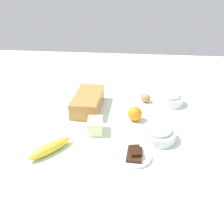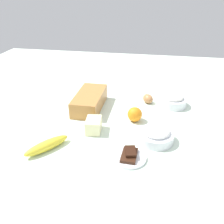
{
  "view_description": "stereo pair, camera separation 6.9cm",
  "coord_description": "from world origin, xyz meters",
  "px_view_note": "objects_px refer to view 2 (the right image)",
  "views": [
    {
      "loc": [
        -1.02,
        -0.11,
        0.59
      ],
      "look_at": [
        0.0,
        0.0,
        0.04
      ],
      "focal_mm": 39.48,
      "sensor_mm": 36.0,
      "label": 1
    },
    {
      "loc": [
        -1.01,
        -0.18,
        0.59
      ],
      "look_at": [
        0.0,
        0.0,
        0.04
      ],
      "focal_mm": 39.48,
      "sensor_mm": 36.0,
      "label": 2
    }
  ],
  "objects_px": {
    "banana": "(47,145)",
    "orange_fruit": "(135,114)",
    "loaf_pan": "(90,100)",
    "flour_bowl": "(173,100)",
    "sugar_bowl": "(156,135)",
    "egg_near_butter": "(148,99)",
    "chocolate_plate": "(129,156)",
    "butter_block": "(94,125)"
  },
  "relations": [
    {
      "from": "flour_bowl",
      "to": "banana",
      "type": "bearing_deg",
      "value": 133.84
    },
    {
      "from": "flour_bowl",
      "to": "orange_fruit",
      "type": "height_order",
      "value": "same"
    },
    {
      "from": "orange_fruit",
      "to": "banana",
      "type": "bearing_deg",
      "value": 131.99
    },
    {
      "from": "loaf_pan",
      "to": "egg_near_butter",
      "type": "bearing_deg",
      "value": -69.3
    },
    {
      "from": "loaf_pan",
      "to": "egg_near_butter",
      "type": "xyz_separation_m",
      "value": [
        0.11,
        -0.3,
        -0.02
      ]
    },
    {
      "from": "chocolate_plate",
      "to": "loaf_pan",
      "type": "bearing_deg",
      "value": 33.52
    },
    {
      "from": "sugar_bowl",
      "to": "loaf_pan",
      "type": "bearing_deg",
      "value": 54.6
    },
    {
      "from": "banana",
      "to": "orange_fruit",
      "type": "xyz_separation_m",
      "value": [
        0.29,
        -0.32,
        0.01
      ]
    },
    {
      "from": "sugar_bowl",
      "to": "butter_block",
      "type": "xyz_separation_m",
      "value": [
        0.03,
        0.27,
        -0.0
      ]
    },
    {
      "from": "flour_bowl",
      "to": "orange_fruit",
      "type": "relative_size",
      "value": 2.04
    },
    {
      "from": "butter_block",
      "to": "egg_near_butter",
      "type": "height_order",
      "value": "butter_block"
    },
    {
      "from": "sugar_bowl",
      "to": "orange_fruit",
      "type": "distance_m",
      "value": 0.18
    },
    {
      "from": "butter_block",
      "to": "chocolate_plate",
      "type": "bearing_deg",
      "value": -132.42
    },
    {
      "from": "loaf_pan",
      "to": "butter_block",
      "type": "xyz_separation_m",
      "value": [
        -0.22,
        -0.08,
        -0.01
      ]
    },
    {
      "from": "orange_fruit",
      "to": "chocolate_plate",
      "type": "bearing_deg",
      "value": -178.39
    },
    {
      "from": "egg_near_butter",
      "to": "flour_bowl",
      "type": "bearing_deg",
      "value": -95.05
    },
    {
      "from": "sugar_bowl",
      "to": "butter_block",
      "type": "bearing_deg",
      "value": 84.41
    },
    {
      "from": "loaf_pan",
      "to": "egg_near_butter",
      "type": "distance_m",
      "value": 0.32
    },
    {
      "from": "flour_bowl",
      "to": "banana",
      "type": "relative_size",
      "value": 0.74
    },
    {
      "from": "loaf_pan",
      "to": "sugar_bowl",
      "type": "bearing_deg",
      "value": -125.2
    },
    {
      "from": "orange_fruit",
      "to": "chocolate_plate",
      "type": "xyz_separation_m",
      "value": [
        -0.28,
        -0.01,
        -0.02
      ]
    },
    {
      "from": "egg_near_butter",
      "to": "chocolate_plate",
      "type": "height_order",
      "value": "egg_near_butter"
    },
    {
      "from": "sugar_bowl",
      "to": "chocolate_plate",
      "type": "distance_m",
      "value": 0.17
    },
    {
      "from": "banana",
      "to": "orange_fruit",
      "type": "bearing_deg",
      "value": -48.01
    },
    {
      "from": "flour_bowl",
      "to": "banana",
      "type": "distance_m",
      "value": 0.7
    },
    {
      "from": "orange_fruit",
      "to": "loaf_pan",
      "type": "bearing_deg",
      "value": 68.35
    },
    {
      "from": "flour_bowl",
      "to": "butter_block",
      "type": "xyz_separation_m",
      "value": [
        -0.32,
        0.35,
        -0.0
      ]
    },
    {
      "from": "flour_bowl",
      "to": "egg_near_butter",
      "type": "height_order",
      "value": "flour_bowl"
    },
    {
      "from": "banana",
      "to": "egg_near_butter",
      "type": "xyz_separation_m",
      "value": [
        0.49,
        -0.37,
        0.0
      ]
    },
    {
      "from": "loaf_pan",
      "to": "butter_block",
      "type": "distance_m",
      "value": 0.23
    },
    {
      "from": "loaf_pan",
      "to": "flour_bowl",
      "type": "bearing_deg",
      "value": -76.79
    },
    {
      "from": "sugar_bowl",
      "to": "butter_block",
      "type": "distance_m",
      "value": 0.27
    },
    {
      "from": "butter_block",
      "to": "chocolate_plate",
      "type": "relative_size",
      "value": 0.69
    },
    {
      "from": "banana",
      "to": "chocolate_plate",
      "type": "bearing_deg",
      "value": -89.68
    },
    {
      "from": "flour_bowl",
      "to": "banana",
      "type": "height_order",
      "value": "flour_bowl"
    },
    {
      "from": "flour_bowl",
      "to": "sugar_bowl",
      "type": "bearing_deg",
      "value": 166.52
    },
    {
      "from": "loaf_pan",
      "to": "orange_fruit",
      "type": "xyz_separation_m",
      "value": [
        -0.1,
        -0.24,
        -0.01
      ]
    },
    {
      "from": "orange_fruit",
      "to": "egg_near_butter",
      "type": "bearing_deg",
      "value": -13.98
    },
    {
      "from": "butter_block",
      "to": "chocolate_plate",
      "type": "height_order",
      "value": "butter_block"
    },
    {
      "from": "flour_bowl",
      "to": "sugar_bowl",
      "type": "relative_size",
      "value": 0.94
    },
    {
      "from": "butter_block",
      "to": "egg_near_butter",
      "type": "relative_size",
      "value": 1.36
    },
    {
      "from": "butter_block",
      "to": "egg_near_butter",
      "type": "xyz_separation_m",
      "value": [
        0.33,
        -0.22,
        -0.01
      ]
    }
  ]
}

